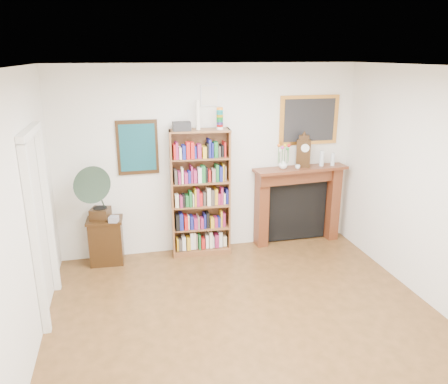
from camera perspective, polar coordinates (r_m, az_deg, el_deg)
name	(u,v)px	position (r m, az deg, el deg)	size (l,w,h in m)	color
room	(262,219)	(4.22, 5.04, -3.57)	(4.51, 5.01, 2.81)	#4A3316
door_casing	(40,210)	(5.28, -22.90, -2.13)	(0.08, 1.02, 2.17)	white
teal_poster	(138,147)	(6.34, -11.22, 5.73)	(0.58, 0.04, 0.78)	black
small_picture	(210,96)	(6.36, -1.89, 12.47)	(0.26, 0.04, 0.30)	white
gilt_painting	(309,120)	(6.88, 11.05, 9.20)	(0.95, 0.04, 0.75)	#C98634
bookshelf	(201,186)	(6.42, -3.08, 0.75)	(0.90, 0.38, 2.18)	brown
side_cabinet	(106,241)	(6.56, -15.13, -6.19)	(0.50, 0.36, 0.68)	black
fireplace	(298,197)	(7.02, 9.59, -0.71)	(1.50, 0.46, 1.25)	#522313
gramophone	(98,190)	(6.18, -16.17, 0.24)	(0.66, 0.74, 0.83)	black
cd_stack	(114,219)	(6.28, -14.21, -3.46)	(0.12, 0.12, 0.08)	#B3B1BE
mantel_clock	(303,152)	(6.80, 10.32, 5.18)	(0.24, 0.19, 0.49)	black
flower_vase	(283,164)	(6.69, 7.73, 3.62)	(0.13, 0.13, 0.14)	white
teacup	(298,167)	(6.71, 9.59, 3.25)	(0.08, 0.08, 0.06)	silver
bottle_left	(322,158)	(6.94, 12.64, 4.30)	(0.07, 0.07, 0.24)	silver
bottle_right	(333,159)	(7.01, 14.02, 4.16)	(0.06, 0.06, 0.20)	silver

